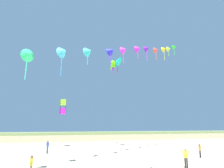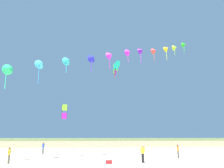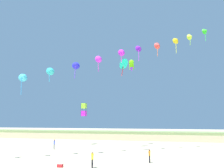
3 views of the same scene
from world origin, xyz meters
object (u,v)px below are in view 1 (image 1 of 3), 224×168
at_px(person_mid_center, 31,164).
at_px(large_kite_mid_trail, 113,66).
at_px(person_near_left, 48,146).
at_px(large_kite_low_lead, 63,107).
at_px(large_kite_high_solo, 117,62).
at_px(person_far_left, 186,156).
at_px(person_near_right, 200,150).

bearing_deg(person_mid_center, large_kite_mid_trail, 58.88).
xyz_separation_m(person_near_left, large_kite_low_lead, (2.18, 7.83, 6.09)).
xyz_separation_m(person_near_left, large_kite_mid_trail, (11.99, 8.79, 15.05)).
xyz_separation_m(large_kite_mid_trail, large_kite_high_solo, (-0.72, -5.10, -0.82)).
xyz_separation_m(person_near_left, person_far_left, (11.81, -13.47, 0.02)).
relative_size(person_far_left, large_kite_mid_trail, 0.71).
xyz_separation_m(person_near_right, person_far_left, (-5.40, -4.59, 0.09)).
height_order(person_near_right, large_kite_high_solo, large_kite_high_solo).
distance_m(person_far_left, large_kite_low_lead, 24.15).
height_order(person_mid_center, large_kite_mid_trail, large_kite_mid_trail).
distance_m(person_near_left, person_mid_center, 12.80).
bearing_deg(person_far_left, large_kite_high_solo, 91.81).
bearing_deg(large_kite_mid_trail, large_kite_low_lead, -174.40).
bearing_deg(person_near_right, person_mid_center, -168.00).
relative_size(person_mid_center, large_kite_high_solo, 0.45).
distance_m(person_near_right, large_kite_high_solo, 19.94).
bearing_deg(person_near_right, person_near_left, 152.71).
bearing_deg(person_near_left, person_near_right, -27.29).
xyz_separation_m(large_kite_low_lead, large_kite_high_solo, (9.08, -4.14, 8.14)).
distance_m(person_mid_center, large_kite_low_lead, 21.73).
bearing_deg(person_far_left, person_near_left, 131.25).
relative_size(person_mid_center, large_kite_low_lead, 0.58).
xyz_separation_m(person_near_right, large_kite_mid_trail, (-5.22, 17.67, 15.12)).
bearing_deg(person_mid_center, large_kite_low_lead, 81.15).
bearing_deg(person_near_right, large_kite_low_lead, 131.96).
bearing_deg(large_kite_low_lead, large_kite_high_solo, -24.51).
height_order(large_kite_low_lead, large_kite_high_solo, large_kite_high_solo).
distance_m(person_near_left, large_kite_low_lead, 10.16).
distance_m(large_kite_low_lead, large_kite_high_solo, 12.88).
height_order(person_near_right, large_kite_mid_trail, large_kite_mid_trail).
bearing_deg(large_kite_high_solo, person_near_right, -64.69).
xyz_separation_m(person_mid_center, large_kite_high_solo, (12.29, 16.45, 14.32)).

